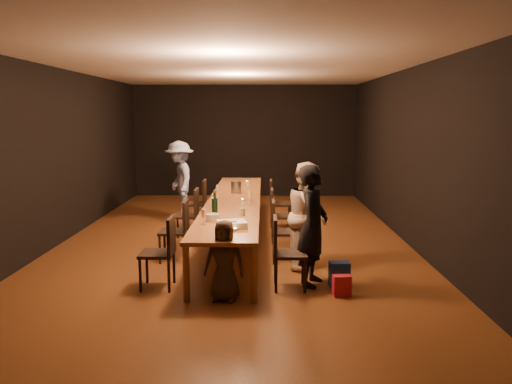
{
  "coord_description": "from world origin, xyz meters",
  "views": [
    {
      "loc": [
        0.51,
        -8.55,
        2.21
      ],
      "look_at": [
        0.39,
        -0.79,
        1.0
      ],
      "focal_mm": 35.0,
      "sensor_mm": 36.0,
      "label": 1
    }
  ],
  "objects_px": {
    "chair_right_0": "(290,253)",
    "child": "(224,260)",
    "chair_left_0": "(157,252)",
    "woman_birthday": "(313,225)",
    "chair_right_2": "(283,215)",
    "chair_left_3": "(195,203)",
    "chair_right_3": "(280,203)",
    "chair_left_1": "(174,231)",
    "chair_left_2": "(186,215)",
    "woman_tan": "(308,215)",
    "plate_stack": "(213,218)",
    "chair_right_1": "(286,231)",
    "table": "(234,202)",
    "man_blue": "(180,180)",
    "champagne_bottle": "(215,203)",
    "birthday_cake": "(232,224)",
    "ice_bucket": "(236,187)"
  },
  "relations": [
    {
      "from": "birthday_cake",
      "to": "plate_stack",
      "type": "height_order",
      "value": "plate_stack"
    },
    {
      "from": "chair_right_1",
      "to": "champagne_bottle",
      "type": "distance_m",
      "value": 1.17
    },
    {
      "from": "chair_left_1",
      "to": "champagne_bottle",
      "type": "bearing_deg",
      "value": -106.36
    },
    {
      "from": "chair_left_3",
      "to": "birthday_cake",
      "type": "distance_m",
      "value": 3.55
    },
    {
      "from": "chair_right_3",
      "to": "plate_stack",
      "type": "xyz_separation_m",
      "value": [
        -1.04,
        -3.02,
        0.34
      ]
    },
    {
      "from": "chair_left_2",
      "to": "birthday_cake",
      "type": "height_order",
      "value": "chair_left_2"
    },
    {
      "from": "chair_left_1",
      "to": "chair_left_2",
      "type": "bearing_deg",
      "value": 0.0
    },
    {
      "from": "chair_left_2",
      "to": "man_blue",
      "type": "bearing_deg",
      "value": 12.16
    },
    {
      "from": "chair_right_0",
      "to": "ice_bucket",
      "type": "height_order",
      "value": "ice_bucket"
    },
    {
      "from": "chair_right_2",
      "to": "chair_left_1",
      "type": "distance_m",
      "value": 2.08
    },
    {
      "from": "chair_right_1",
      "to": "chair_right_2",
      "type": "distance_m",
      "value": 1.2
    },
    {
      "from": "chair_left_0",
      "to": "woman_birthday",
      "type": "xyz_separation_m",
      "value": [
        2.0,
        0.16,
        0.32
      ]
    },
    {
      "from": "chair_left_3",
      "to": "plate_stack",
      "type": "distance_m",
      "value": 3.11
    },
    {
      "from": "chair_right_3",
      "to": "chair_left_0",
      "type": "xyz_separation_m",
      "value": [
        -1.7,
        -3.6,
        0.0
      ]
    },
    {
      "from": "chair_right_1",
      "to": "chair_left_2",
      "type": "height_order",
      "value": "same"
    },
    {
      "from": "table",
      "to": "man_blue",
      "type": "distance_m",
      "value": 2.42
    },
    {
      "from": "chair_left_3",
      "to": "chair_left_1",
      "type": "bearing_deg",
      "value": -180.0
    },
    {
      "from": "chair_right_3",
      "to": "chair_left_1",
      "type": "xyz_separation_m",
      "value": [
        -1.7,
        -2.4,
        0.0
      ]
    },
    {
      "from": "chair_right_2",
      "to": "woman_tan",
      "type": "xyz_separation_m",
      "value": [
        0.3,
        -1.48,
        0.31
      ]
    },
    {
      "from": "chair_left_0",
      "to": "chair_left_3",
      "type": "bearing_deg",
      "value": 0.0
    },
    {
      "from": "chair_left_0",
      "to": "chair_left_1",
      "type": "xyz_separation_m",
      "value": [
        0.0,
        1.2,
        0.0
      ]
    },
    {
      "from": "table",
      "to": "birthday_cake",
      "type": "xyz_separation_m",
      "value": [
        0.1,
        -2.21,
        0.09
      ]
    },
    {
      "from": "table",
      "to": "chair_left_0",
      "type": "distance_m",
      "value": 2.56
    },
    {
      "from": "champagne_bottle",
      "to": "chair_right_3",
      "type": "bearing_deg",
      "value": 67.9
    },
    {
      "from": "chair_left_3",
      "to": "child",
      "type": "distance_m",
      "value": 4.12
    },
    {
      "from": "woman_tan",
      "to": "ice_bucket",
      "type": "distance_m",
      "value": 2.52
    },
    {
      "from": "chair_right_0",
      "to": "woman_tan",
      "type": "distance_m",
      "value": 1.02
    },
    {
      "from": "ice_bucket",
      "to": "chair_right_1",
      "type": "bearing_deg",
      "value": -66.46
    },
    {
      "from": "table",
      "to": "chair_right_0",
      "type": "distance_m",
      "value": 2.56
    },
    {
      "from": "chair_left_1",
      "to": "woman_tan",
      "type": "relative_size",
      "value": 0.6
    },
    {
      "from": "table",
      "to": "chair_right_2",
      "type": "relative_size",
      "value": 6.45
    },
    {
      "from": "chair_left_0",
      "to": "chair_left_2",
      "type": "height_order",
      "value": "same"
    },
    {
      "from": "ice_bucket",
      "to": "chair_left_0",
      "type": "bearing_deg",
      "value": -104.98
    },
    {
      "from": "chair_left_2",
      "to": "man_blue",
      "type": "relative_size",
      "value": 0.56
    },
    {
      "from": "champagne_bottle",
      "to": "chair_left_1",
      "type": "bearing_deg",
      "value": 163.64
    },
    {
      "from": "chair_left_1",
      "to": "plate_stack",
      "type": "relative_size",
      "value": 5.09
    },
    {
      "from": "chair_left_0",
      "to": "birthday_cake",
      "type": "xyz_separation_m",
      "value": [
        0.95,
        0.19,
        0.33
      ]
    },
    {
      "from": "chair_right_1",
      "to": "chair_left_1",
      "type": "bearing_deg",
      "value": -90.0
    },
    {
      "from": "chair_right_2",
      "to": "chair_left_3",
      "type": "relative_size",
      "value": 1.0
    },
    {
      "from": "champagne_bottle",
      "to": "chair_left_2",
      "type": "bearing_deg",
      "value": 114.99
    },
    {
      "from": "woman_birthday",
      "to": "champagne_bottle",
      "type": "relative_size",
      "value": 4.26
    },
    {
      "from": "chair_right_0",
      "to": "child",
      "type": "distance_m",
      "value": 0.91
    },
    {
      "from": "chair_right_0",
      "to": "chair_left_0",
      "type": "distance_m",
      "value": 1.7
    },
    {
      "from": "chair_right_1",
      "to": "chair_right_2",
      "type": "height_order",
      "value": "same"
    },
    {
      "from": "woman_tan",
      "to": "plate_stack",
      "type": "xyz_separation_m",
      "value": [
        -1.34,
        -0.34,
        0.03
      ]
    },
    {
      "from": "plate_stack",
      "to": "ice_bucket",
      "type": "bearing_deg",
      "value": 85.82
    },
    {
      "from": "chair_left_3",
      "to": "woman_birthday",
      "type": "height_order",
      "value": "woman_birthday"
    },
    {
      "from": "table",
      "to": "man_blue",
      "type": "height_order",
      "value": "man_blue"
    },
    {
      "from": "chair_right_1",
      "to": "chair_right_3",
      "type": "distance_m",
      "value": 2.4
    },
    {
      "from": "chair_left_2",
      "to": "chair_left_3",
      "type": "height_order",
      "value": "same"
    }
  ]
}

